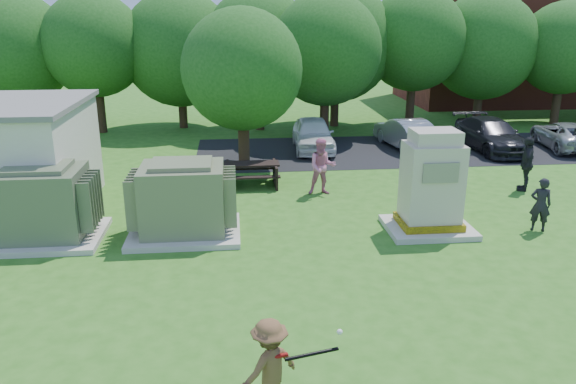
{
  "coord_description": "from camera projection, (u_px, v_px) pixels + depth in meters",
  "views": [
    {
      "loc": [
        -1.39,
        -10.07,
        5.87
      ],
      "look_at": [
        0.0,
        4.0,
        1.3
      ],
      "focal_mm": 35.0,
      "sensor_mm": 36.0,
      "label": 1
    }
  ],
  "objects": [
    {
      "name": "ground",
      "position": [
        307.0,
        312.0,
        11.48
      ],
      "size": [
        120.0,
        120.0,
        0.0
      ],
      "primitive_type": "plane",
      "color": "#2D6619",
      "rests_on": "ground"
    },
    {
      "name": "brick_building",
      "position": [
        522.0,
        40.0,
        37.5
      ],
      "size": [
        15.0,
        8.0,
        8.0
      ],
      "primitive_type": "cube",
      "color": "maroon",
      "rests_on": "ground"
    },
    {
      "name": "parking_strip",
      "position": [
        424.0,
        150.0,
        24.91
      ],
      "size": [
        20.0,
        6.0,
        0.01
      ],
      "primitive_type": "cube",
      "color": "#232326",
      "rests_on": "ground"
    },
    {
      "name": "transformer_left",
      "position": [
        42.0,
        206.0,
        14.83
      ],
      "size": [
        3.0,
        2.4,
        2.07
      ],
      "color": "beige",
      "rests_on": "ground"
    },
    {
      "name": "transformer_right",
      "position": [
        183.0,
        201.0,
        15.18
      ],
      "size": [
        3.0,
        2.4,
        2.07
      ],
      "color": "beige",
      "rests_on": "ground"
    },
    {
      "name": "generator_cabinet",
      "position": [
        431.0,
        188.0,
        15.38
      ],
      "size": [
        2.35,
        1.92,
        2.86
      ],
      "color": "beige",
      "rests_on": "ground"
    },
    {
      "name": "picnic_table",
      "position": [
        252.0,
        172.0,
        19.64
      ],
      "size": [
        1.93,
        1.45,
        0.82
      ],
      "color": "black",
      "rests_on": "ground"
    },
    {
      "name": "batter",
      "position": [
        270.0,
        366.0,
        8.45
      ],
      "size": [
        1.15,
        1.02,
        1.54
      ],
      "primitive_type": "imported",
      "rotation": [
        0.0,
        0.0,
        3.71
      ],
      "color": "brown",
      "rests_on": "ground"
    },
    {
      "name": "person_by_generator",
      "position": [
        541.0,
        205.0,
        15.52
      ],
      "size": [
        0.65,
        0.54,
        1.53
      ],
      "primitive_type": "imported",
      "rotation": [
        0.0,
        0.0,
        2.78
      ],
      "color": "black",
      "rests_on": "ground"
    },
    {
      "name": "person_at_picnic",
      "position": [
        322.0,
        167.0,
        18.6
      ],
      "size": [
        0.95,
        0.75,
        1.9
      ],
      "primitive_type": "imported",
      "rotation": [
        0.0,
        0.0,
        -0.03
      ],
      "color": "#D47096",
      "rests_on": "ground"
    },
    {
      "name": "person_walking_right",
      "position": [
        527.0,
        164.0,
        19.02
      ],
      "size": [
        0.91,
        1.18,
        1.86
      ],
      "primitive_type": "imported",
      "rotation": [
        0.0,
        0.0,
        4.23
      ],
      "color": "black",
      "rests_on": "ground"
    },
    {
      "name": "car_white",
      "position": [
        313.0,
        134.0,
        24.68
      ],
      "size": [
        1.88,
        4.26,
        1.43
      ],
      "primitive_type": "imported",
      "rotation": [
        0.0,
        0.0,
        -0.05
      ],
      "color": "white",
      "rests_on": "ground"
    },
    {
      "name": "car_silver_a",
      "position": [
        405.0,
        133.0,
        25.14
      ],
      "size": [
        2.03,
        4.23,
        1.34
      ],
      "primitive_type": "imported",
      "rotation": [
        0.0,
        0.0,
        3.3
      ],
      "color": "#A9A9AD",
      "rests_on": "ground"
    },
    {
      "name": "car_dark",
      "position": [
        491.0,
        135.0,
        24.63
      ],
      "size": [
        2.11,
        4.8,
        1.37
      ],
      "primitive_type": "imported",
      "rotation": [
        0.0,
        0.0,
        0.04
      ],
      "color": "black",
      "rests_on": "ground"
    },
    {
      "name": "car_silver_b",
      "position": [
        565.0,
        135.0,
        25.03
      ],
      "size": [
        2.55,
        4.48,
        1.18
      ],
      "primitive_type": "imported",
      "rotation": [
        0.0,
        0.0,
        3.0
      ],
      "color": "#AEAFB3",
      "rests_on": "ground"
    },
    {
      "name": "batting_equipment",
      "position": [
        310.0,
        351.0,
        8.35
      ],
      "size": [
        1.07,
        0.34,
        0.32
      ],
      "color": "black",
      "rests_on": "ground"
    },
    {
      "name": "tree_row",
      "position": [
        294.0,
        47.0,
        27.88
      ],
      "size": [
        41.3,
        13.3,
        7.3
      ],
      "color": "#47301E",
      "rests_on": "ground"
    }
  ]
}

